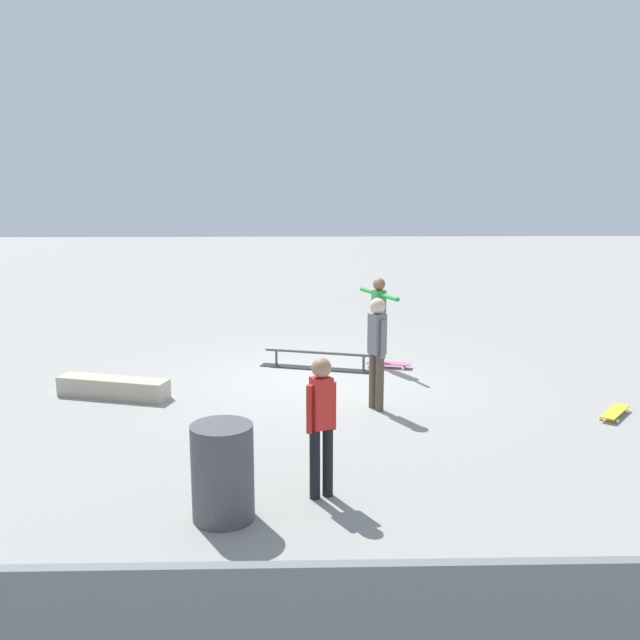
# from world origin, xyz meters

# --- Properties ---
(ground_plane) EXTENTS (60.00, 60.00, 0.00)m
(ground_plane) POSITION_xyz_m (0.00, 0.00, 0.00)
(ground_plane) COLOR gray
(grind_rail) EXTENTS (2.17, 0.83, 0.33)m
(grind_rail) POSITION_xyz_m (-0.01, -0.70, 0.14)
(grind_rail) COLOR black
(grind_rail) RESTS_ON ground_plane
(skate_ledge) EXTENTS (1.83, 0.86, 0.30)m
(skate_ledge) POSITION_xyz_m (3.27, 0.89, 0.15)
(skate_ledge) COLOR #B2A893
(skate_ledge) RESTS_ON ground_plane
(skater_main) EXTENTS (0.59, 1.24, 1.63)m
(skater_main) POSITION_xyz_m (-1.08, -0.86, 0.95)
(skater_main) COLOR black
(skater_main) RESTS_ON ground_plane
(skateboard_main) EXTENTS (0.82, 0.40, 0.09)m
(skateboard_main) POSITION_xyz_m (-1.27, -0.75, 0.07)
(skateboard_main) COLOR #E05993
(skateboard_main) RESTS_ON ground_plane
(bystander_grey_shirt) EXTENTS (0.28, 0.37, 1.68)m
(bystander_grey_shirt) POSITION_xyz_m (-0.80, 1.59, 0.95)
(bystander_grey_shirt) COLOR brown
(bystander_grey_shirt) RESTS_ON ground_plane
(bystander_red_shirt) EXTENTS (0.35, 0.25, 1.55)m
(bystander_red_shirt) POSITION_xyz_m (0.10, 4.56, 0.88)
(bystander_red_shirt) COLOR black
(bystander_red_shirt) RESTS_ON ground_plane
(loose_skateboard_yellow) EXTENTS (0.66, 0.75, 0.09)m
(loose_skateboard_yellow) POSITION_xyz_m (-4.21, 2.03, 0.07)
(loose_skateboard_yellow) COLOR yellow
(loose_skateboard_yellow) RESTS_ON ground_plane
(trash_bin) EXTENTS (0.63, 0.63, 0.99)m
(trash_bin) POSITION_xyz_m (1.10, 5.03, 0.50)
(trash_bin) COLOR #47474C
(trash_bin) RESTS_ON ground_plane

